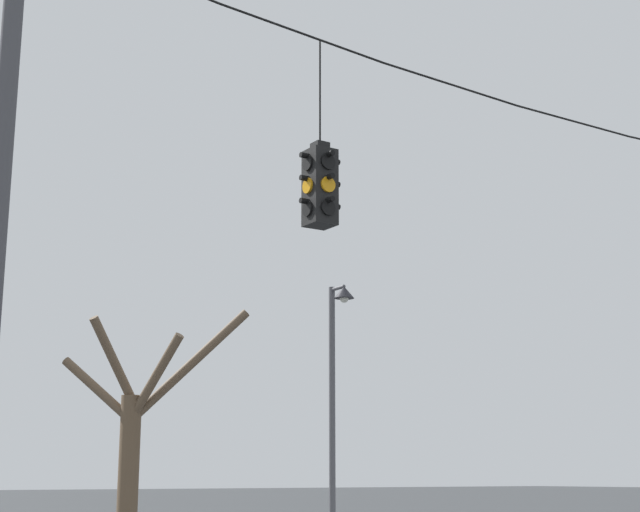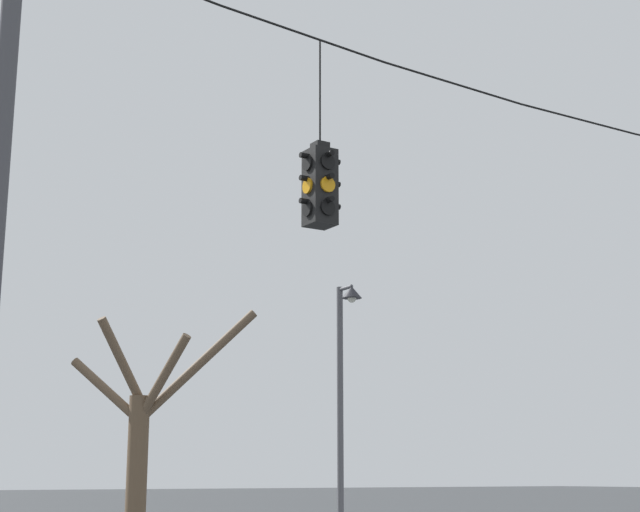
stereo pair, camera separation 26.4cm
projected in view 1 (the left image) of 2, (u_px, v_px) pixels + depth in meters
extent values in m
cylinder|color=black|center=(306.00, 35.00, 12.61)|extent=(2.48, 0.03, 0.21)
cylinder|color=black|center=(453.00, 85.00, 13.90)|extent=(2.48, 0.03, 0.12)
cylinder|color=black|center=(576.00, 122.00, 15.21)|extent=(2.48, 0.03, 0.03)
cube|color=black|center=(320.00, 188.00, 12.28)|extent=(0.34, 0.34, 0.99)
cube|color=black|center=(320.00, 147.00, 12.40)|extent=(0.19, 0.19, 0.10)
cylinder|color=black|center=(320.00, 91.00, 12.57)|extent=(0.02, 0.02, 1.40)
cylinder|color=black|center=(328.00, 162.00, 12.20)|extent=(0.20, 0.03, 0.20)
cylinder|color=black|center=(330.00, 154.00, 12.18)|extent=(0.07, 0.12, 0.07)
cylinder|color=orange|center=(328.00, 184.00, 12.13)|extent=(0.20, 0.03, 0.20)
cylinder|color=black|center=(330.00, 177.00, 12.12)|extent=(0.07, 0.12, 0.07)
cylinder|color=black|center=(328.00, 207.00, 12.07)|extent=(0.20, 0.03, 0.20)
cylinder|color=black|center=(330.00, 200.00, 12.05)|extent=(0.07, 0.12, 0.07)
cylinder|color=black|center=(312.00, 169.00, 12.50)|extent=(0.20, 0.03, 0.20)
cylinder|color=black|center=(310.00, 163.00, 12.56)|extent=(0.07, 0.12, 0.07)
cylinder|color=orange|center=(312.00, 191.00, 12.44)|extent=(0.20, 0.03, 0.20)
cylinder|color=black|center=(310.00, 186.00, 12.49)|extent=(0.07, 0.12, 0.07)
cylinder|color=black|center=(312.00, 214.00, 12.37)|extent=(0.20, 0.03, 0.20)
cylinder|color=black|center=(310.00, 208.00, 12.43)|extent=(0.07, 0.12, 0.07)
cylinder|color=black|center=(308.00, 163.00, 12.25)|extent=(0.03, 0.20, 0.20)
cylinder|color=black|center=(305.00, 155.00, 12.25)|extent=(0.12, 0.07, 0.07)
cylinder|color=orange|center=(308.00, 186.00, 12.19)|extent=(0.03, 0.20, 0.20)
cylinder|color=black|center=(305.00, 178.00, 12.18)|extent=(0.12, 0.07, 0.07)
cylinder|color=black|center=(307.00, 209.00, 12.12)|extent=(0.03, 0.20, 0.20)
cylinder|color=black|center=(304.00, 201.00, 12.12)|extent=(0.12, 0.07, 0.07)
cylinder|color=black|center=(332.00, 168.00, 12.45)|extent=(0.03, 0.20, 0.20)
cylinder|color=black|center=(335.00, 162.00, 12.49)|extent=(0.12, 0.07, 0.07)
cylinder|color=orange|center=(332.00, 190.00, 12.38)|extent=(0.03, 0.20, 0.20)
cylinder|color=black|center=(335.00, 184.00, 12.43)|extent=(0.12, 0.07, 0.07)
cylinder|color=black|center=(332.00, 213.00, 12.32)|extent=(0.03, 0.20, 0.20)
cylinder|color=black|center=(335.00, 206.00, 12.36)|extent=(0.12, 0.07, 0.07)
cylinder|color=#515156|center=(332.00, 419.00, 18.36)|extent=(0.12, 0.12, 5.04)
cylinder|color=#515156|center=(338.00, 288.00, 18.73)|extent=(0.07, 0.42, 0.07)
cone|color=#232328|center=(344.00, 292.00, 18.54)|extent=(0.38, 0.38, 0.23)
sphere|color=silver|center=(344.00, 298.00, 18.51)|extent=(0.17, 0.17, 0.17)
cylinder|color=brown|center=(128.00, 478.00, 17.31)|extent=(0.37, 0.37, 2.90)
cylinder|color=brown|center=(190.00, 365.00, 17.89)|extent=(2.02, 1.07, 2.12)
cylinder|color=brown|center=(98.00, 390.00, 17.78)|extent=(1.14, 1.11, 1.22)
cylinder|color=brown|center=(113.00, 359.00, 17.42)|extent=(1.07, 0.47, 1.47)
cylinder|color=brown|center=(155.00, 378.00, 17.41)|extent=(0.66, 1.17, 1.55)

